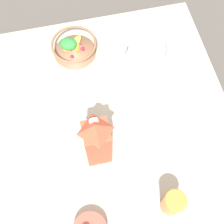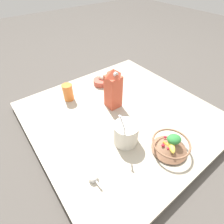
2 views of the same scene
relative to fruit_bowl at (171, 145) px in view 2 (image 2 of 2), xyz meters
name	(u,v)px [view 2 (image 2 of 2)]	position (x,y,z in m)	size (l,w,h in m)	color
ground_plane	(121,119)	(-0.02, 0.36, -0.09)	(6.00, 6.00, 0.00)	#4C4742
countertop	(121,116)	(-0.02, 0.36, -0.07)	(1.07, 1.07, 0.05)	#B2A893
fruit_bowl	(171,145)	(0.00, 0.00, 0.00)	(0.19, 0.19, 0.09)	brown
milk_carton	(113,88)	(-0.01, 0.46, 0.09)	(0.08, 0.08, 0.27)	#CC4C33
yogurt_tub	(126,133)	(-0.14, 0.18, 0.03)	(0.13, 0.13, 0.23)	silver
drinking_cup	(68,92)	(-0.21, 0.70, 0.02)	(0.07, 0.07, 0.12)	orange
measuring_scoop	(93,177)	(-0.39, 0.11, -0.03)	(0.04, 0.08, 0.03)	white
garlic_bowl	(101,81)	(0.07, 0.72, -0.01)	(0.11, 0.11, 0.08)	#B24C3D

